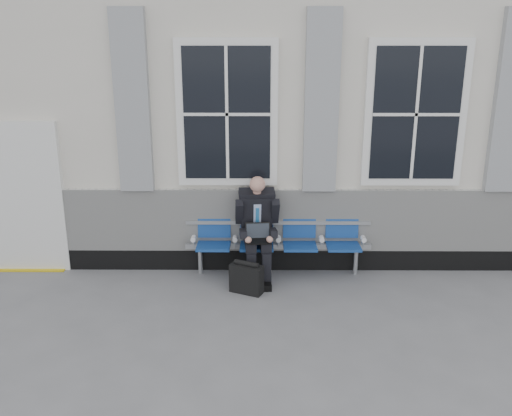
{
  "coord_description": "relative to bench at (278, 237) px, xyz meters",
  "views": [
    {
      "loc": [
        -1.72,
        -6.13,
        3.39
      ],
      "look_at": [
        -1.76,
        0.9,
        1.11
      ],
      "focal_mm": 40.0,
      "sensor_mm": 36.0,
      "label": 1
    }
  ],
  "objects": [
    {
      "name": "briefcase",
      "position": [
        -0.43,
        -0.62,
        -0.35
      ],
      "size": [
        0.47,
        0.34,
        0.44
      ],
      "color": "black",
      "rests_on": "ground"
    },
    {
      "name": "ground",
      "position": [
        1.45,
        -1.32,
        -0.55
      ],
      "size": [
        70.0,
        70.0,
        0.0
      ],
      "primitive_type": "plane",
      "color": "slate",
      "rests_on": "ground"
    },
    {
      "name": "station_building",
      "position": [
        1.44,
        2.15,
        1.67
      ],
      "size": [
        14.4,
        4.4,
        4.49
      ],
      "color": "silver",
      "rests_on": "ground"
    },
    {
      "name": "bench",
      "position": [
        0.0,
        0.0,
        0.0
      ],
      "size": [
        2.6,
        0.47,
        0.91
      ],
      "color": "#9EA0A3",
      "rests_on": "ground"
    },
    {
      "name": "businessman",
      "position": [
        -0.29,
        -0.14,
        0.23
      ],
      "size": [
        0.61,
        0.82,
        1.46
      ],
      "color": "black",
      "rests_on": "ground"
    }
  ]
}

